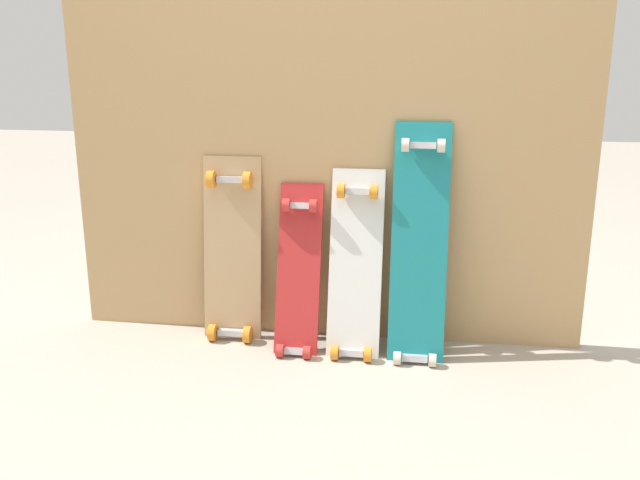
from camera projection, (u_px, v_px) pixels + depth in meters
ground_plane at (322, 338)px, 2.94m from camera, size 12.00×12.00×0.00m
plywood_wall_panel at (325, 158)px, 2.80m from camera, size 2.06×0.04×1.48m
skateboard_natural at (232, 257)px, 2.89m from camera, size 0.24×0.17×0.80m
skateboard_red at (298, 278)px, 2.80m from camera, size 0.17×0.27×0.72m
skateboard_white at (355, 272)px, 2.77m from camera, size 0.21×0.27×0.78m
skateboard_teal at (419, 253)px, 2.71m from camera, size 0.21×0.27×0.96m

